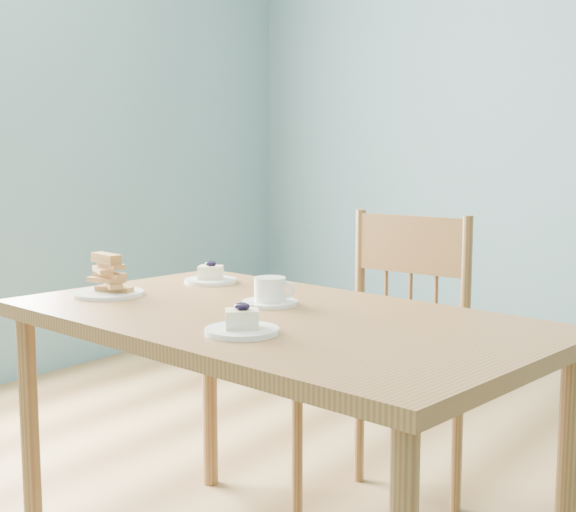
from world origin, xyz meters
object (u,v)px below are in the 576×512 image
Objects in this scene: dining_table at (274,342)px; coffee_cup at (270,293)px; cheesecake_plate_near at (242,326)px; dining_chair at (386,362)px; biscotti_plate at (108,281)px; cheesecake_plate_far at (211,277)px.

dining_table is 9.86× the size of coffee_cup.
coffee_cup is (-0.15, 0.30, 0.01)m from cheesecake_plate_near.
dining_table is 8.69× the size of cheesecake_plate_near.
coffee_cup is at bearing -96.02° from dining_chair.
biscotti_plate is (-0.51, -0.65, 0.29)m from dining_chair.
cheesecake_plate_near is 0.61m from biscotti_plate.
biscotti_plate is (-0.60, 0.14, 0.02)m from cheesecake_plate_near.
dining_table is at bearing 8.20° from biscotti_plate.
cheesecake_plate_far reaches higher than dining_table.
cheesecake_plate_far is at bearing 137.81° from cheesecake_plate_near.
coffee_cup reaches higher than dining_table.
biscotti_plate is at bearing -126.27° from dining_chair.
dining_chair is at bearing 97.27° from dining_table.
biscotti_plate reaches higher than dining_table.
coffee_cup is at bearing 138.90° from dining_table.
dining_chair is 0.60m from cheesecake_plate_far.
cheesecake_plate_near reaches higher than dining_table.
biscotti_plate is at bearing -165.51° from dining_table.
biscotti_plate is (-0.08, -0.33, 0.02)m from cheesecake_plate_far.
dining_chair is 5.85× the size of cheesecake_plate_far.
dining_chair is 0.84m from cheesecake_plate_near.
coffee_cup reaches higher than cheesecake_plate_near.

